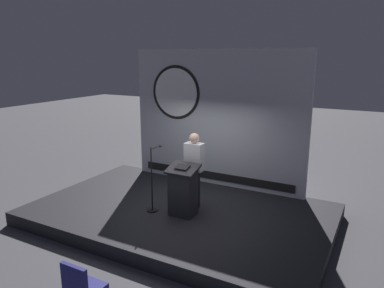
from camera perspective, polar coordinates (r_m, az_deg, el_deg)
ground_plane at (r=8.35m, az=-1.88°, el=-11.86°), size 40.00×40.00×0.00m
stage_platform at (r=8.29m, az=-1.89°, el=-10.92°), size 6.40×4.00×0.30m
banner_display at (r=9.32m, az=3.55°, el=4.01°), size 4.67×0.12×3.46m
podium at (r=7.72m, az=-1.43°, el=-7.31°), size 0.64×0.49×1.11m
speaker_person at (r=8.00m, az=0.36°, el=-4.07°), size 0.40×0.26×1.68m
microphone_stand at (r=7.99m, az=-6.07°, el=-6.91°), size 0.24×0.51×1.43m
audience_chair_right at (r=5.61m, az=-16.80°, el=-20.59°), size 0.44×0.45×0.89m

